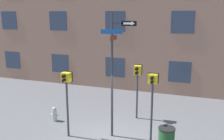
{
  "coord_description": "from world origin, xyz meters",
  "views": [
    {
      "loc": [
        2.89,
        -8.02,
        4.78
      ],
      "look_at": [
        -0.1,
        0.65,
        2.71
      ],
      "focal_mm": 40.0,
      "sensor_mm": 36.0,
      "label": 1
    }
  ],
  "objects_px": {
    "street_sign_pole": "(114,67)",
    "pedestrian_signal_right": "(152,90)",
    "trash_bin": "(166,139)",
    "pedestrian_signal_across": "(137,77)",
    "pedestrian_signal_left": "(67,86)",
    "fire_hydrant": "(54,114)"
  },
  "relations": [
    {
      "from": "pedestrian_signal_left",
      "to": "trash_bin",
      "type": "bearing_deg",
      "value": 3.58
    },
    {
      "from": "pedestrian_signal_left",
      "to": "trash_bin",
      "type": "relative_size",
      "value": 3.13
    },
    {
      "from": "trash_bin",
      "to": "street_sign_pole",
      "type": "bearing_deg",
      "value": 170.59
    },
    {
      "from": "pedestrian_signal_across",
      "to": "fire_hydrant",
      "type": "xyz_separation_m",
      "value": [
        -3.47,
        -1.51,
        -1.68
      ]
    },
    {
      "from": "fire_hydrant",
      "to": "trash_bin",
      "type": "height_order",
      "value": "trash_bin"
    },
    {
      "from": "street_sign_pole",
      "to": "fire_hydrant",
      "type": "height_order",
      "value": "street_sign_pole"
    },
    {
      "from": "pedestrian_signal_across",
      "to": "trash_bin",
      "type": "relative_size",
      "value": 3.02
    },
    {
      "from": "street_sign_pole",
      "to": "trash_bin",
      "type": "height_order",
      "value": "street_sign_pole"
    },
    {
      "from": "street_sign_pole",
      "to": "pedestrian_signal_right",
      "type": "relative_size",
      "value": 1.8
    },
    {
      "from": "street_sign_pole",
      "to": "trash_bin",
      "type": "relative_size",
      "value": 5.72
    },
    {
      "from": "trash_bin",
      "to": "pedestrian_signal_left",
      "type": "bearing_deg",
      "value": -176.42
    },
    {
      "from": "pedestrian_signal_right",
      "to": "trash_bin",
      "type": "relative_size",
      "value": 3.18
    },
    {
      "from": "street_sign_pole",
      "to": "fire_hydrant",
      "type": "bearing_deg",
      "value": 170.44
    },
    {
      "from": "pedestrian_signal_left",
      "to": "pedestrian_signal_across",
      "type": "height_order",
      "value": "pedestrian_signal_left"
    },
    {
      "from": "pedestrian_signal_right",
      "to": "trash_bin",
      "type": "distance_m",
      "value": 1.81
    },
    {
      "from": "pedestrian_signal_right",
      "to": "fire_hydrant",
      "type": "height_order",
      "value": "pedestrian_signal_right"
    },
    {
      "from": "street_sign_pole",
      "to": "pedestrian_signal_left",
      "type": "distance_m",
      "value": 1.96
    },
    {
      "from": "street_sign_pole",
      "to": "pedestrian_signal_across",
      "type": "height_order",
      "value": "street_sign_pole"
    },
    {
      "from": "street_sign_pole",
      "to": "pedestrian_signal_across",
      "type": "distance_m",
      "value": 2.22
    },
    {
      "from": "pedestrian_signal_across",
      "to": "pedestrian_signal_left",
      "type": "bearing_deg",
      "value": -129.68
    },
    {
      "from": "pedestrian_signal_across",
      "to": "trash_bin",
      "type": "height_order",
      "value": "pedestrian_signal_across"
    },
    {
      "from": "pedestrian_signal_right",
      "to": "fire_hydrant",
      "type": "distance_m",
      "value": 4.85
    }
  ]
}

